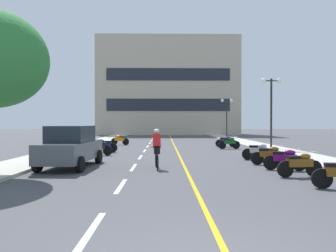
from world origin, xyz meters
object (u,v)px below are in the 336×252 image
object	(u,v)px
motorcycle_3	(285,159)
motorcycle_5	(259,151)
street_lamp_far	(227,109)
cyclist_rider	(157,148)
motorcycle_8	(229,143)
motorcycle_9	(226,141)
motorcycle_2	(300,164)
motorcycle_4	(270,155)
motorcycle_7	(104,145)
motorcycle_10	(120,140)
street_lamp_mid	(271,97)
parked_car_near	(71,146)
motorcycle_6	(99,147)

from	to	relation	value
motorcycle_3	motorcycle_5	bearing A→B (deg)	89.94
street_lamp_far	cyclist_rider	xyz separation A→B (m)	(-8.00, -24.59, -2.73)
motorcycle_8	motorcycle_9	xyz separation A→B (m)	(0.12, 1.78, 0.00)
motorcycle_2	motorcycle_4	bearing A→B (deg)	89.87
motorcycle_7	motorcycle_10	xyz separation A→B (m)	(0.05, 6.93, 0.00)
motorcycle_7	motorcycle_3	bearing A→B (deg)	-41.05
motorcycle_9	street_lamp_mid	bearing A→B (deg)	-46.17
motorcycle_5	cyclist_rider	world-z (taller)	cyclist_rider
motorcycle_8	cyclist_rider	xyz separation A→B (m)	(-5.20, -9.89, 0.41)
parked_car_near	motorcycle_2	xyz separation A→B (m)	(8.96, -2.60, -0.44)
street_lamp_far	motorcycle_8	xyz separation A→B (m)	(-2.81, -14.70, -3.14)
parked_car_near	cyclist_rider	size ratio (longest dim) A/B	2.42
motorcycle_2	cyclist_rider	world-z (taller)	cyclist_rider
street_lamp_mid	parked_car_near	distance (m)	14.72
motorcycle_4	cyclist_rider	size ratio (longest dim) A/B	0.96
parked_car_near	motorcycle_6	distance (m)	5.08
motorcycle_10	cyclist_rider	distance (m)	14.56
motorcycle_2	motorcycle_6	distance (m)	11.64
motorcycle_2	motorcycle_10	world-z (taller)	same
motorcycle_3	parked_car_near	bearing A→B (deg)	173.47
street_lamp_mid	motorcycle_7	xyz separation A→B (m)	(-11.58, -1.70, -3.33)
motorcycle_6	motorcycle_7	bearing A→B (deg)	90.74
parked_car_near	motorcycle_9	bearing A→B (deg)	50.86
street_lamp_far	motorcycle_9	size ratio (longest dim) A/B	2.78
motorcycle_4	motorcycle_5	xyz separation A→B (m)	(0.07, 1.88, 0.00)
cyclist_rider	street_lamp_far	bearing A→B (deg)	71.98
motorcycle_4	motorcycle_6	size ratio (longest dim) A/B	1.03
motorcycle_8	motorcycle_4	bearing A→B (deg)	-89.97
motorcycle_4	motorcycle_10	size ratio (longest dim) A/B	1.02
motorcycle_5	cyclist_rider	size ratio (longest dim) A/B	0.96
parked_car_near	motorcycle_10	size ratio (longest dim) A/B	2.59
street_lamp_far	motorcycle_6	distance (m)	22.50
street_lamp_far	motorcycle_2	xyz separation A→B (m)	(-2.81, -26.68, -3.14)
motorcycle_3	motorcycle_6	xyz separation A→B (m)	(-8.84, 6.09, 0.00)
motorcycle_7	motorcycle_8	world-z (taller)	same
parked_car_near	motorcycle_4	world-z (taller)	parked_car_near
motorcycle_6	motorcycle_10	distance (m)	8.56
motorcycle_2	motorcycle_10	distance (m)	18.42
motorcycle_6	motorcycle_3	bearing A→B (deg)	-34.57
motorcycle_8	motorcycle_3	bearing A→B (deg)	-89.61
motorcycle_9	motorcycle_10	size ratio (longest dim) A/B	1.03
parked_car_near	motorcycle_7	xyz separation A→B (m)	(0.17, 6.69, -0.44)
motorcycle_5	motorcycle_3	bearing A→B (deg)	-90.06
street_lamp_mid	motorcycle_8	bearing A→B (deg)	160.29
street_lamp_mid	cyclist_rider	bearing A→B (deg)	-131.91
street_lamp_far	motorcycle_4	world-z (taller)	street_lamp_far
street_lamp_mid	motorcycle_5	distance (m)	7.31
motorcycle_8	motorcycle_7	bearing A→B (deg)	-162.92
street_lamp_mid	parked_car_near	size ratio (longest dim) A/B	1.17
motorcycle_3	motorcycle_5	size ratio (longest dim) A/B	0.98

